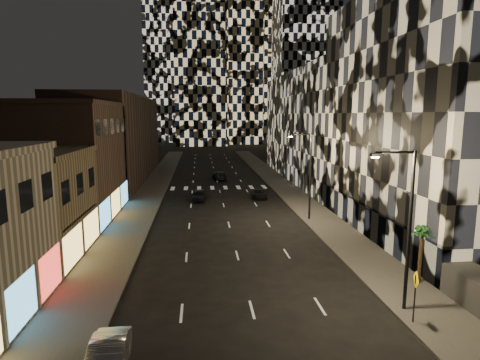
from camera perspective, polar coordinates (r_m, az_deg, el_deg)
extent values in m
cube|color=#47443F|center=(61.68, -12.35, -1.17)|extent=(4.00, 120.00, 0.15)
cube|color=#47443F|center=(62.59, 6.15, -0.86)|extent=(4.00, 120.00, 0.15)
cube|color=#4C4C47|center=(61.47, -10.41, -1.14)|extent=(0.20, 120.00, 0.15)
cube|color=#4C4C47|center=(62.19, 4.26, -0.89)|extent=(0.20, 120.00, 0.15)
cube|color=#746446|center=(35.04, -29.53, -3.52)|extent=(10.00, 10.00, 8.00)
cube|color=#4E382C|center=(46.28, -23.57, 2.26)|extent=(10.00, 15.00, 12.00)
cube|color=#4E382C|center=(71.80, -17.23, 5.65)|extent=(10.00, 40.00, 14.00)
cube|color=#232326|center=(41.60, 27.83, 8.18)|extent=(16.00, 25.00, 22.00)
cube|color=#383838|center=(39.10, 17.27, -5.26)|extent=(0.60, 25.00, 3.00)
cube|color=#232326|center=(71.07, 13.08, 7.40)|extent=(16.00, 40.00, 18.00)
cube|color=black|center=(155.09, 9.33, 23.71)|extent=(20.00, 20.00, 100.00)
cube|color=black|center=(154.64, -5.75, 22.88)|extent=(18.00, 18.00, 95.00)
cylinder|color=black|center=(24.13, 22.94, -6.81)|extent=(0.20, 0.20, 9.00)
cylinder|color=black|center=(22.84, 21.21, 3.67)|extent=(2.20, 0.14, 0.14)
cube|color=black|center=(22.38, 18.67, 3.40)|extent=(0.50, 0.25, 0.18)
cube|color=#FFEAB2|center=(22.39, 18.66, 3.09)|extent=(0.35, 0.18, 0.06)
cylinder|color=black|center=(42.35, 9.97, 0.47)|extent=(0.20, 0.20, 9.00)
cylinder|color=black|center=(41.62, 8.67, 6.44)|extent=(2.20, 0.14, 0.14)
cube|color=black|center=(41.37, 7.18, 6.29)|extent=(0.50, 0.25, 0.18)
cube|color=#FFEAB2|center=(41.38, 7.18, 6.13)|extent=(0.35, 0.18, 0.06)
imported|color=#9A9A9F|center=(19.52, -18.34, -23.09)|extent=(1.72, 4.48, 1.46)
imported|color=black|center=(52.18, -5.80, -2.17)|extent=(2.25, 4.40, 1.43)
imported|color=black|center=(68.78, -2.93, 0.64)|extent=(2.42, 5.05, 1.42)
imported|color=black|center=(53.58, 2.80, -1.98)|extent=(2.48, 4.42, 1.17)
cylinder|color=black|center=(23.81, 23.59, -15.14)|extent=(0.08, 0.08, 2.70)
cube|color=#E0AA00|center=(23.41, 23.75, -12.84)|extent=(0.31, 0.92, 0.95)
cube|color=black|center=(23.40, 23.69, -12.85)|extent=(0.09, 0.23, 0.43)
cylinder|color=#47331E|center=(28.95, 24.24, -10.16)|extent=(0.25, 0.25, 3.30)
sphere|color=#1B4E1F|center=(28.42, 24.48, -6.72)|extent=(0.72, 0.72, 0.72)
cone|color=#1B4E1F|center=(28.64, 24.78, -6.73)|extent=(1.42, 0.85, 0.87)
cone|color=#1B4E1F|center=(28.68, 24.33, -6.68)|extent=(0.64, 1.46, 0.87)
cone|color=#1B4E1F|center=(28.53, 23.99, -6.73)|extent=(1.09, 1.32, 0.87)
cone|color=#1B4E1F|center=(28.32, 24.01, -6.85)|extent=(1.44, 0.33, 0.87)
cone|color=#1B4E1F|center=(28.19, 24.38, -6.95)|extent=(1.14, 1.28, 0.87)
cone|color=#1B4E1F|center=(28.25, 24.82, -6.94)|extent=(0.56, 1.46, 0.87)
cone|color=#1B4E1F|center=(28.45, 24.99, -6.84)|extent=(1.41, 0.91, 0.87)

